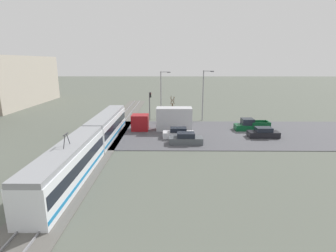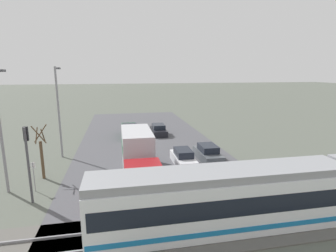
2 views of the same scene
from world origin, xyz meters
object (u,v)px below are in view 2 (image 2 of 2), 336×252
Objects in this scene: street_lamp_mid_block at (1,124)px; street_tree at (42,155)px; pickup_truck at (129,132)px; sedan_car_2 at (183,158)px; street_lamp_near_crossing at (59,107)px; sedan_car_0 at (208,154)px; sedan_car_1 at (159,130)px; traffic_light_pole at (28,155)px; no_parking_sign at (34,174)px; box_truck at (138,157)px.

street_tree is at bearing -133.18° from street_lamp_mid_block.
sedan_car_2 is (-4.51, 11.96, -0.09)m from pickup_truck.
street_lamp_near_crossing is (7.40, 6.89, 4.52)m from pickup_truck.
sedan_car_0 is 0.98× the size of street_tree.
sedan_car_2 is (2.81, 0.93, -0.00)m from sedan_car_0.
sedan_car_1 is 0.47× the size of street_lamp_near_crossing.
sedan_car_0 is (-7.32, 11.04, -0.09)m from pickup_truck.
traffic_light_pole is 10.26m from street_lamp_near_crossing.
sedan_car_2 is at bearing -165.31° from no_parking_sign.
sedan_car_0 is 0.50× the size of street_lamp_mid_block.
box_truck is 8.02m from no_parking_sign.
traffic_light_pole is at bearing 66.15° from pickup_truck.
street_lamp_near_crossing is at bearing -106.71° from street_lamp_mid_block.
street_tree is (15.15, 1.69, 1.38)m from sedan_car_0.
pickup_truck is at bearing -137.05° from street_lamp_near_crossing.
no_parking_sign is at bearing 9.66° from box_truck.
box_truck is 10.46m from street_lamp_mid_block.
traffic_light_pole is 3.60m from street_lamp_mid_block.
no_parking_sign is (11.93, 15.76, 0.70)m from sedan_car_1.
box_truck is at bearing 136.98° from street_lamp_near_crossing.
sedan_car_2 reaches higher than sedan_car_1.
sedan_car_2 is at bearing 18.30° from sedan_car_0.
sedan_car_0 is 1.02× the size of sedan_car_1.
sedan_car_0 is 1.01× the size of sedan_car_2.
no_parking_sign is (-0.01, 2.48, -0.71)m from street_tree.
no_parking_sign reaches higher than sedan_car_2.
pickup_truck is at bearing -117.24° from no_parking_sign.
street_lamp_near_crossing is at bearing -94.25° from street_tree.
sedan_car_0 is 0.48× the size of street_lamp_near_crossing.
sedan_car_1 is (-4.11, -0.57, -0.11)m from pickup_truck.
street_lamp_near_crossing is 8.25m from street_lamp_mid_block.
box_truck is 8.36m from traffic_light_pole.
sedan_car_2 is at bearing 91.85° from sedan_car_1.
street_lamp_near_crossing reaches higher than street_lamp_mid_block.
no_parking_sign is (0.43, 8.31, -3.93)m from street_lamp_near_crossing.
sedan_car_0 is at bearing 164.25° from street_lamp_near_crossing.
no_parking_sign is at bearing -165.31° from sedan_car_2.
sedan_car_2 is 0.49× the size of street_lamp_mid_block.
sedan_car_0 is 16.20m from traffic_light_pole.
street_lamp_near_crossing reaches higher than sedan_car_1.
traffic_light_pole is 4.47m from street_tree.
traffic_light_pole is (7.58, 3.12, 1.66)m from box_truck.
street_lamp_mid_block is at bearing -11.86° from no_parking_sign.
box_truck is 1.77× the size of pickup_truck.
sedan_car_0 is at bearing 123.55° from pickup_truck.
box_truck is 2.18× the size of sedan_car_1.
traffic_light_pole is at bearing 56.49° from sedan_car_1.
pickup_truck is at bearing -89.71° from box_truck.
sedan_car_1 is 0.83× the size of traffic_light_pole.
traffic_light_pole reaches higher than street_tree.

